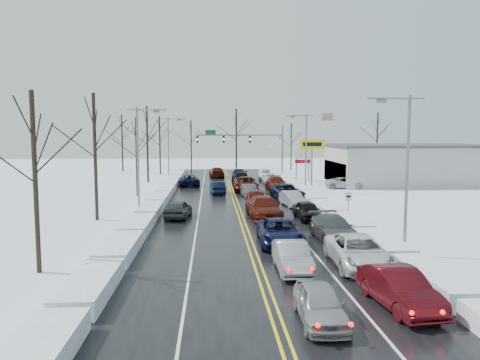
{
  "coord_description": "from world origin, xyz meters",
  "views": [
    {
      "loc": [
        -2.39,
        -43.29,
        6.99
      ],
      "look_at": [
        0.27,
        0.06,
        2.5
      ],
      "focal_mm": 35.0,
      "sensor_mm": 36.0,
      "label": 1
    }
  ],
  "objects": [
    {
      "name": "queued_car_7",
      "position": [
        1.58,
        18.71,
        0.0
      ],
      "size": [
        2.54,
        5.73,
        1.64
      ],
      "primitive_type": "imported",
      "rotation": [
        0.0,
        0.0,
        -0.04
      ],
      "color": "black",
      "rests_on": "ground"
    },
    {
      "name": "road_surface",
      "position": [
        0.0,
        2.0,
        0.01
      ],
      "size": [
        14.0,
        84.0,
        0.01
      ],
      "primitive_type": "cube",
      "color": "black",
      "rests_on": "ground"
    },
    {
      "name": "queued_car_5",
      "position": [
        1.67,
        6.27,
        0.0
      ],
      "size": [
        1.8,
        4.16,
        1.33
      ],
      "primitive_type": "imported",
      "rotation": [
        0.0,
        0.0,
        0.1
      ],
      "color": "#444649",
      "rests_on": "ground"
    },
    {
      "name": "tree_left_d",
      "position": [
        -11.2,
        22.0,
        7.33
      ],
      "size": [
        4.2,
        4.2,
        10.5
      ],
      "color": "#2D231C",
      "rests_on": "ground"
    },
    {
      "name": "snow_bank_left",
      "position": [
        -7.6,
        2.0,
        0.0
      ],
      "size": [
        1.81,
        72.0,
        0.81
      ],
      "primitive_type": "cube",
      "color": "white",
      "rests_on": "ground"
    },
    {
      "name": "streetlight_ne",
      "position": [
        8.3,
        10.0,
        5.31
      ],
      "size": [
        3.2,
        0.25,
        9.0
      ],
      "color": "slate",
      "rests_on": "ground"
    },
    {
      "name": "streetlight_sw",
      "position": [
        -8.3,
        -4.0,
        5.31
      ],
      "size": [
        3.2,
        0.25,
        9.0
      ],
      "color": "slate",
      "rests_on": "ground"
    },
    {
      "name": "queued_car_3",
      "position": [
        1.84,
        -5.98,
        0.0
      ],
      "size": [
        2.75,
        6.05,
        1.72
      ],
      "primitive_type": "imported",
      "rotation": [
        0.0,
        0.0,
        0.06
      ],
      "color": "#4F110A",
      "rests_on": "ground"
    },
    {
      "name": "queued_car_4",
      "position": [
        1.73,
        -0.55,
        0.0
      ],
      "size": [
        2.39,
        5.01,
        1.65
      ],
      "primitive_type": "imported",
      "rotation": [
        0.0,
        0.0,
        -0.09
      ],
      "color": "#4F0E0A",
      "rests_on": "ground"
    },
    {
      "name": "tree_left_a",
      "position": [
        -11.0,
        -20.0,
        6.29
      ],
      "size": [
        3.6,
        3.6,
        9.0
      ],
      "color": "#2D231C",
      "rests_on": "ground"
    },
    {
      "name": "parked_car_0",
      "position": [
        14.13,
        13.23,
        0.0
      ],
      "size": [
        5.16,
        2.85,
        1.37
      ],
      "primitive_type": "imported",
      "rotation": [
        0.0,
        0.0,
        1.45
      ],
      "color": "silver",
      "rests_on": "ground"
    },
    {
      "name": "queued_car_14",
      "position": [
        5.38,
        3.86,
        0.0
      ],
      "size": [
        3.19,
        6.06,
        1.63
      ],
      "primitive_type": "imported",
      "rotation": [
        0.0,
        0.0,
        0.09
      ],
      "color": "black",
      "rests_on": "ground"
    },
    {
      "name": "oncoming_car_1",
      "position": [
        -5.29,
        17.31,
        0.0
      ],
      "size": [
        2.99,
        5.51,
        1.47
      ],
      "primitive_type": "imported",
      "rotation": [
        0.0,
        0.0,
        3.25
      ],
      "color": "black",
      "rests_on": "ground"
    },
    {
      "name": "queued_car_11",
      "position": [
        5.43,
        -14.07,
        0.0
      ],
      "size": [
        2.4,
        5.52,
        1.58
      ],
      "primitive_type": "imported",
      "rotation": [
        0.0,
        0.0,
        0.03
      ],
      "color": "#414346",
      "rests_on": "ground"
    },
    {
      "name": "queued_car_1",
      "position": [
        1.63,
        -20.53,
        0.0
      ],
      "size": [
        1.55,
        4.43,
        1.46
      ],
      "primitive_type": "imported",
      "rotation": [
        0.0,
        0.0,
        0.0
      ],
      "color": "#979A9E",
      "rests_on": "ground"
    },
    {
      "name": "queued_car_16",
      "position": [
        5.28,
        18.44,
        0.0
      ],
      "size": [
        1.67,
        4.03,
        1.37
      ],
      "primitive_type": "imported",
      "rotation": [
        0.0,
        0.0,
        0.01
      ],
      "color": "silver",
      "rests_on": "ground"
    },
    {
      "name": "speed_limit_sign",
      "position": [
        8.2,
        -8.0,
        1.63
      ],
      "size": [
        0.55,
        0.09,
        2.35
      ],
      "color": "slate",
      "rests_on": "ground"
    },
    {
      "name": "ground",
      "position": [
        0.0,
        0.0,
        0.0
      ],
      "size": [
        160.0,
        160.0,
        0.0
      ],
      "primitive_type": "plane",
      "color": "white",
      "rests_on": "ground"
    },
    {
      "name": "tree_far_c",
      "position": [
        2.0,
        39.0,
        7.68
      ],
      "size": [
        4.4,
        4.4,
        11.0
      ],
      "color": "#2D231C",
      "rests_on": "ground"
    },
    {
      "name": "streetlight_se",
      "position": [
        8.3,
        -18.0,
        5.31
      ],
      "size": [
        3.2,
        0.25,
        9.0
      ],
      "color": "slate",
      "rests_on": "ground"
    },
    {
      "name": "tires_plus_sign",
      "position": [
        10.5,
        15.99,
        4.99
      ],
      "size": [
        3.2,
        0.34,
        6.0
      ],
      "color": "slate",
      "rests_on": "ground"
    },
    {
      "name": "parked_car_2",
      "position": [
        15.18,
        21.03,
        0.0
      ],
      "size": [
        2.24,
        4.87,
        1.62
      ],
      "primitive_type": "imported",
      "rotation": [
        0.0,
        0.0,
        3.07
      ],
      "color": "silver",
      "rests_on": "ground"
    },
    {
      "name": "queued_car_13",
      "position": [
        5.2,
        -0.09,
        0.0
      ],
      "size": [
        2.06,
        4.48,
        1.42
      ],
      "primitive_type": "imported",
      "rotation": [
        0.0,
        0.0,
        0.13
      ],
      "color": "#9A9CA1",
      "rests_on": "ground"
    },
    {
      "name": "queued_car_12",
      "position": [
        5.24,
        -6.93,
        0.0
      ],
      "size": [
        1.92,
        4.37,
        1.46
      ],
      "primitive_type": "imported",
      "rotation": [
        0.0,
        0.0,
        0.05
      ],
      "color": "black",
      "rests_on": "ground"
    },
    {
      "name": "tree_left_e",
      "position": [
        -10.8,
        34.0,
        6.64
      ],
      "size": [
        3.8,
        3.8,
        9.5
      ],
      "color": "#2D231C",
      "rests_on": "ground"
    },
    {
      "name": "flagpole",
      "position": [
        15.17,
        30.0,
        5.93
      ],
      "size": [
        1.87,
        1.2,
        10.0
      ],
      "color": "silver",
      "rests_on": "ground"
    },
    {
      "name": "queued_car_8",
      "position": [
        1.59,
        24.07,
        0.0
      ],
      "size": [
        2.47,
        5.21,
        1.72
      ],
      "primitive_type": "imported",
      "rotation": [
        0.0,
        0.0,
        -0.09
      ],
      "color": "black",
      "rests_on": "ground"
    },
    {
      "name": "queued_car_17",
      "position": [
        5.33,
        24.45,
        0.0
      ],
      "size": [
        2.17,
        4.7,
        1.49
      ],
      "primitive_type": "imported",
      "rotation": [
        0.0,
        0.0,
        -0.13
      ],
      "color": "#3F4144",
      "rests_on": "ground"
    },
    {
      "name": "tree_far_d",
      "position": [
        12.0,
        40.5,
        5.94
      ],
      "size": [
        3.4,
        3.4,
        8.5
      ],
      "color": "#2D231C",
      "rests_on": "ground"
    },
    {
      "name": "traffic_signal_mast",
      "position": [
        3.45,
        27.99,
        5.48
      ],
      "size": [
        13.28,
        0.39,
        8.0
      ],
      "color": "slate",
      "rests_on": "ground"
    },
    {
      "name": "parked_car_1",
      "position": [
        17.1,
        15.04,
        0.0
      ],
      "size": [
        2.76,
        6.06,
        1.72
      ],
      "primitive_type": "imported",
      "rotation": [
        0.0,
        0.0,
        0.06
      ],
      "color": "#383A3D",
      "rests_on": "ground"
    },
    {
      "name": "queued_car_15",
      "position": [
        5.39,
        12.25,
        0.0
      ],
      "size": [
        2.25,
        5.48,
        1.59
      ],
      "primitive_type": "imported",
      "rotation": [
        0.0,
        0.0,
        0.01
      ],
      "color": "#4E0F0A",
      "rests_on": "ground"
    },
    {
      "name": "dealership_building",
      "position": [
        23.98,
        18.0,
        2.66
      ],
      "size": [
        20.4,
        12.4,
        5.3
      ],
      "color": "#B1B1AC",
      "rests_on": "ground"
    },
    {
      "name": "used_vehicles_sign",
      "position": [
        10.5,
        22.0,
        3.32
      ],
      "size": [
        2.2,
        0.22,
        4.65
      ],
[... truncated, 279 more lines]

